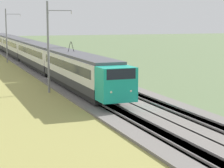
% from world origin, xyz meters
% --- Properties ---
extents(ballast_main, '(240.00, 4.40, 0.30)m').
position_xyz_m(ballast_main, '(50.00, 0.00, 0.15)').
color(ballast_main, slate).
rests_on(ballast_main, ground).
extents(ballast_adjacent, '(240.00, 4.40, 0.30)m').
position_xyz_m(ballast_adjacent, '(50.00, -4.22, 0.15)').
color(ballast_adjacent, slate).
rests_on(ballast_adjacent, ground).
extents(track_main, '(240.00, 1.57, 0.45)m').
position_xyz_m(track_main, '(50.00, 0.00, 0.16)').
color(track_main, '#4C4238').
rests_on(track_main, ground).
extents(track_adjacent, '(240.00, 1.57, 0.45)m').
position_xyz_m(track_adjacent, '(50.00, -4.22, 0.16)').
color(track_adjacent, '#4C4238').
rests_on(track_adjacent, ground).
extents(grass_verge, '(240.00, 11.46, 0.12)m').
position_xyz_m(grass_verge, '(50.00, 6.44, 0.06)').
color(grass_verge, '#99934C').
rests_on(grass_verge, ground).
extents(passenger_train, '(85.98, 2.96, 5.02)m').
position_xyz_m(passenger_train, '(71.97, 0.00, 2.35)').
color(passenger_train, '#19A88E').
rests_on(passenger_train, ground).
extents(catenary_mast_mid, '(0.22, 2.56, 9.11)m').
position_xyz_m(catenary_mast_mid, '(40.71, 2.91, 4.70)').
color(catenary_mast_mid, slate).
rests_on(catenary_mast_mid, ground).
extents(catenary_mast_far, '(0.22, 2.56, 9.14)m').
position_xyz_m(catenary_mast_far, '(73.43, 2.91, 4.72)').
color(catenary_mast_far, slate).
rests_on(catenary_mast_far, ground).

